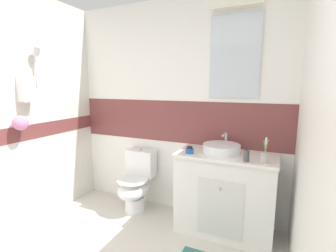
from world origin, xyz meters
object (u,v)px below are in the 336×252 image
Objects in this scene: toothbrush_cup at (264,156)px; hair_gel_jar at (190,150)px; soap_dispenser at (246,156)px; sink_basin at (222,148)px; toilet at (136,183)px.

toothbrush_cup is 2.86× the size of hair_gel_jar.
soap_dispenser is at bearing -173.54° from toothbrush_cup.
toothbrush_cup is at bearing 6.46° from soap_dispenser.
sink_basin is 0.46m from toothbrush_cup.
hair_gel_jar is at bearing -149.94° from sink_basin.
sink_basin is at bearing 30.06° from hair_gel_jar.
hair_gel_jar is (-0.70, 0.02, -0.03)m from toothbrush_cup.
toilet is at bearing 168.96° from hair_gel_jar.
sink_basin reaches higher than hair_gel_jar.
toilet is 1.56m from toothbrush_cup.
toilet is (-1.03, -0.02, -0.55)m from sink_basin.
soap_dispenser reaches higher than toilet.
hair_gel_jar is at bearing 178.56° from toothbrush_cup.
toilet is at bearing 172.13° from soap_dispenser.
toothbrush_cup reaches higher than sink_basin.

